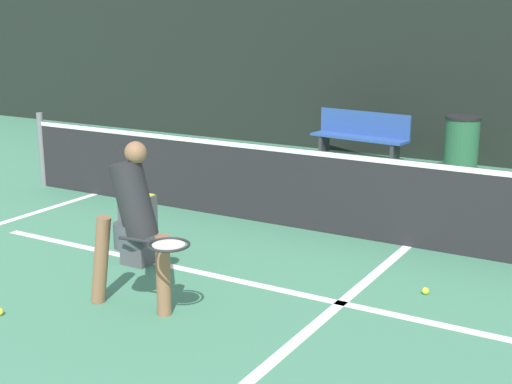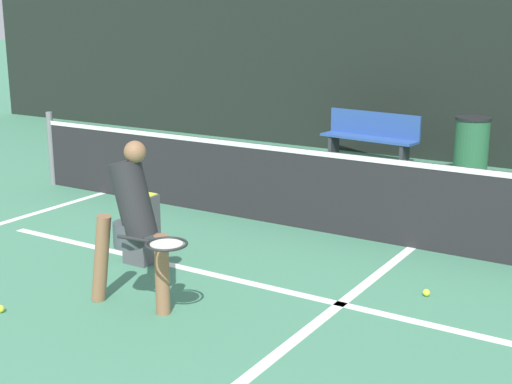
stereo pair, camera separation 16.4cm
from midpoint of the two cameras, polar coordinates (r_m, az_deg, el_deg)
The scene contains 11 objects.
court_service_line at distance 6.34m, azimuth 6.05°, elevation -8.83°, with size 8.25×0.10×0.01m, color white.
court_center_mark at distance 5.98m, azimuth 4.30°, elevation -10.28°, with size 0.10×4.48×0.01m, color white.
net at distance 7.78m, azimuth 11.64°, elevation -0.71°, with size 11.09×0.09×1.07m.
fence_back at distance 12.06m, azimuth 19.26°, elevation 9.82°, with size 24.00×0.06×3.42m.
player_practicing at distance 6.02m, azimuth -10.58°, elevation -2.23°, with size 1.14×0.50×1.47m.
tennis_ball_scattered_1 at distance 6.46m, azimuth -20.53°, elevation -8.97°, with size 0.07×0.07×0.07m, color #D1E033.
tennis_ball_scattered_4 at distance 6.65m, azimuth 12.71°, elevation -7.73°, with size 0.07×0.07×0.07m, color #D1E033.
ball_hopper at distance 7.26m, azimuth -10.03°, elevation -2.86°, with size 0.28×0.28×0.71m.
courtside_bench at distance 11.99m, azimuth 7.99°, elevation 4.51°, with size 1.70×0.57×0.86m.
trash_bin at distance 11.27m, azimuth 15.71°, elevation 3.49°, with size 0.53×0.53×0.94m.
parked_car at distance 16.45m, azimuth 4.55°, elevation 7.63°, with size 1.68×4.43×1.38m.
Camera 1 is at (2.28, 0.02, 2.49)m, focal length 50.00 mm.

